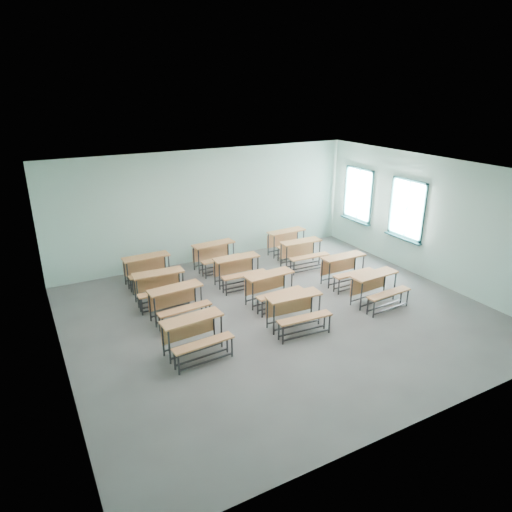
# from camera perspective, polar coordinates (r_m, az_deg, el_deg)

# --- Properties ---
(room) EXTENTS (9.04, 8.04, 3.24)m
(room) POSITION_cam_1_polar(r_m,az_deg,el_deg) (9.78, 3.44, 1.20)
(room) COLOR slate
(room) RESTS_ON ground
(desk_unit_r0c0) EXTENTS (1.23, 0.87, 0.74)m
(desk_unit_r0c0) POSITION_cam_1_polar(r_m,az_deg,el_deg) (8.78, -7.66, -9.30)
(desk_unit_r0c0) COLOR #C37A46
(desk_unit_r0c0) RESTS_ON ground
(desk_unit_r0c1) EXTENTS (1.23, 0.87, 0.74)m
(desk_unit_r0c1) POSITION_cam_1_polar(r_m,az_deg,el_deg) (9.61, 5.04, -6.39)
(desk_unit_r0c1) COLOR #C37A46
(desk_unit_r0c1) RESTS_ON ground
(desk_unit_r0c2) EXTENTS (1.23, 0.86, 0.74)m
(desk_unit_r0c2) POSITION_cam_1_polar(r_m,az_deg,el_deg) (10.96, 14.92, -3.49)
(desk_unit_r0c2) COLOR #C37A46
(desk_unit_r0c2) RESTS_ON ground
(desk_unit_r1c0) EXTENTS (1.24, 0.88, 0.74)m
(desk_unit_r1c0) POSITION_cam_1_polar(r_m,az_deg,el_deg) (10.05, -9.77, -5.35)
(desk_unit_r1c0) COLOR #C37A46
(desk_unit_r1c0) RESTS_ON ground
(desk_unit_r1c1) EXTENTS (1.22, 0.85, 0.74)m
(desk_unit_r1c1) POSITION_cam_1_polar(r_m,az_deg,el_deg) (10.61, 1.96, -3.59)
(desk_unit_r1c1) COLOR #C37A46
(desk_unit_r1c1) RESTS_ON ground
(desk_unit_r1c2) EXTENTS (1.19, 0.80, 0.74)m
(desk_unit_r1c2) POSITION_cam_1_polar(r_m,az_deg,el_deg) (11.90, 11.12, -1.21)
(desk_unit_r1c2) COLOR #C37A46
(desk_unit_r1c2) RESTS_ON ground
(desk_unit_r2c0) EXTENTS (1.22, 0.86, 0.74)m
(desk_unit_r2c0) POSITION_cam_1_polar(r_m,az_deg,el_deg) (10.90, -11.93, -3.36)
(desk_unit_r2c0) COLOR #C37A46
(desk_unit_r2c0) RESTS_ON ground
(desk_unit_r2c1) EXTENTS (1.20, 0.82, 0.74)m
(desk_unit_r2c1) POSITION_cam_1_polar(r_m,az_deg,el_deg) (11.61, -2.24, -1.39)
(desk_unit_r2c1) COLOR #C37A46
(desk_unit_r2c1) RESTS_ON ground
(desk_unit_r2c2) EXTENTS (1.21, 0.84, 0.74)m
(desk_unit_r2c2) POSITION_cam_1_polar(r_m,az_deg,el_deg) (12.85, 5.84, 0.75)
(desk_unit_r2c2) COLOR #C37A46
(desk_unit_r2c2) RESTS_ON ground
(desk_unit_r3c0) EXTENTS (1.20, 0.82, 0.74)m
(desk_unit_r3c0) POSITION_cam_1_polar(r_m,az_deg,el_deg) (11.98, -13.36, -1.25)
(desk_unit_r3c0) COLOR #C37A46
(desk_unit_r3c0) RESTS_ON ground
(desk_unit_r3c1) EXTENTS (1.23, 0.87, 0.74)m
(desk_unit_r3c1) POSITION_cam_1_polar(r_m,az_deg,el_deg) (12.65, -5.08, 0.44)
(desk_unit_r3c1) COLOR #C37A46
(desk_unit_r3c1) RESTS_ON ground
(desk_unit_r3c2) EXTENTS (1.22, 0.85, 0.74)m
(desk_unit_r3c2) POSITION_cam_1_polar(r_m,az_deg,el_deg) (13.73, 4.05, 2.12)
(desk_unit_r3c2) COLOR #C37A46
(desk_unit_r3c2) RESTS_ON ground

